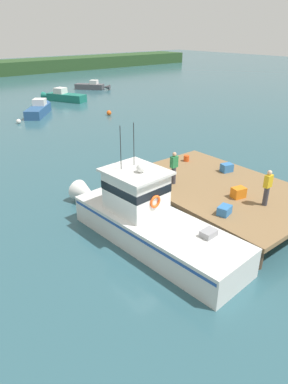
# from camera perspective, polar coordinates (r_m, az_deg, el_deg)

# --- Properties ---
(ground_plane) EXTENTS (200.00, 200.00, 0.00)m
(ground_plane) POSITION_cam_1_polar(r_m,az_deg,el_deg) (14.82, -0.02, -8.07)
(ground_plane) COLOR #2D5660
(dock) EXTENTS (6.00, 9.00, 1.20)m
(dock) POSITION_cam_1_polar(r_m,az_deg,el_deg) (17.35, 12.37, 0.64)
(dock) COLOR #4C3D2D
(dock) RESTS_ON ground
(main_fishing_boat) EXTENTS (3.08, 9.90, 4.80)m
(main_fishing_boat) POSITION_cam_1_polar(r_m,az_deg,el_deg) (14.40, 0.41, -4.45)
(main_fishing_boat) COLOR silver
(main_fishing_boat) RESTS_ON ground
(crate_stack_mid_dock) EXTENTS (0.69, 0.57, 0.44)m
(crate_stack_mid_dock) POSITION_cam_1_polar(r_m,az_deg,el_deg) (19.03, 13.53, 3.93)
(crate_stack_mid_dock) COLOR #3370B2
(crate_stack_mid_dock) RESTS_ON dock
(crate_single_by_cleat) EXTENTS (0.69, 0.58, 0.37)m
(crate_single_by_cleat) POSITION_cam_1_polar(r_m,az_deg,el_deg) (14.63, 13.17, -2.97)
(crate_single_by_cleat) COLOR #3370B2
(crate_single_by_cleat) RESTS_ON dock
(crate_single_far) EXTENTS (0.68, 0.56, 0.48)m
(crate_single_far) POSITION_cam_1_polar(r_m,az_deg,el_deg) (16.22, 15.37, -0.09)
(crate_single_far) COLOR orange
(crate_single_far) RESTS_ON dock
(bait_bucket) EXTENTS (0.32, 0.32, 0.34)m
(bait_bucket) POSITION_cam_1_polar(r_m,az_deg,el_deg) (20.18, 7.04, 5.56)
(bait_bucket) COLOR #E04C19
(bait_bucket) RESTS_ON dock
(deckhand_by_the_boat) EXTENTS (0.36, 0.22, 1.63)m
(deckhand_by_the_boat) POSITION_cam_1_polar(r_m,az_deg,el_deg) (16.89, 4.97, 4.11)
(deckhand_by_the_boat) COLOR #383842
(deckhand_by_the_boat) RESTS_ON dock
(deckhand_further_back) EXTENTS (0.36, 0.22, 1.63)m
(deckhand_further_back) POSITION_cam_1_polar(r_m,az_deg,el_deg) (15.61, 19.73, 0.77)
(deckhand_further_back) COLOR #383842
(deckhand_further_back) RESTS_ON dock
(moored_boat_near_channel) EXTENTS (3.76, 6.03, 1.56)m
(moored_boat_near_channel) POSITION_cam_1_polar(r_m,az_deg,el_deg) (45.09, -13.15, 15.14)
(moored_boat_near_channel) COLOR #196B5B
(moored_boat_near_channel) RESTS_ON ground
(moored_boat_mid_harbor) EXTENTS (4.68, 5.38, 1.52)m
(moored_boat_mid_harbor) POSITION_cam_1_polar(r_m,az_deg,el_deg) (38.47, -16.96, 12.97)
(moored_boat_mid_harbor) COLOR #285184
(moored_boat_mid_harbor) RESTS_ON ground
(moored_boat_outer_mooring) EXTENTS (4.11, 4.63, 1.32)m
(moored_boat_outer_mooring) POSITION_cam_1_polar(r_m,az_deg,el_deg) (53.26, -8.62, 16.93)
(moored_boat_outer_mooring) COLOR #4C4C51
(moored_boat_outer_mooring) RESTS_ON ground
(mooring_buoy_inshore) EXTENTS (0.50, 0.50, 0.50)m
(mooring_buoy_inshore) POSITION_cam_1_polar(r_m,az_deg,el_deg) (36.65, -5.81, 12.90)
(mooring_buoy_inshore) COLOR #EA5B19
(mooring_buoy_inshore) RESTS_ON ground
(mooring_buoy_channel_marker) EXTENTS (0.44, 0.44, 0.44)m
(mooring_buoy_channel_marker) POSITION_cam_1_polar(r_m,az_deg,el_deg) (35.20, -20.04, 10.93)
(mooring_buoy_channel_marker) COLOR silver
(mooring_buoy_channel_marker) RESTS_ON ground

